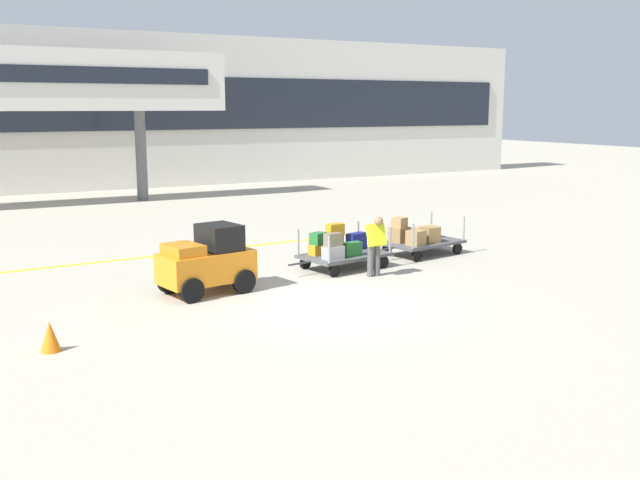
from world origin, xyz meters
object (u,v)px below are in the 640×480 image
baggage_cart_lead (340,249)px  baggage_handler (375,243)px  safety_cone_far (50,336)px  baggage_tug (207,261)px  baggage_cart_middle (419,237)px

baggage_cart_lead → baggage_handler: baggage_handler is taller
baggage_handler → safety_cone_far: bearing=-165.7°
baggage_tug → baggage_cart_lead: bearing=10.7°
baggage_handler → safety_cone_far: size_ratio=2.84×
baggage_cart_lead → baggage_cart_middle: (2.95, 0.52, -0.02)m
baggage_cart_middle → safety_cone_far: size_ratio=5.60×
safety_cone_far → baggage_cart_middle: bearing=19.6°
baggage_cart_middle → baggage_cart_lead: bearing=-169.9°
safety_cone_far → baggage_handler: bearing=14.3°
baggage_cart_lead → baggage_cart_middle: baggage_cart_lead is taller
baggage_tug → safety_cone_far: 4.67m
baggage_cart_lead → baggage_tug: bearing=-169.3°
baggage_tug → baggage_cart_lead: 4.07m
baggage_handler → safety_cone_far: (-8.17, -2.09, -0.59)m
baggage_cart_middle → safety_cone_far: 11.49m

